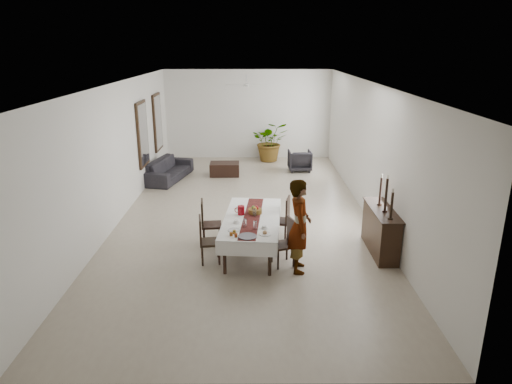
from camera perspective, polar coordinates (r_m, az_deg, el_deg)
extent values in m
cube|color=#B3A68E|center=(11.41, -1.37, -2.75)|extent=(6.00, 12.00, 0.00)
cube|color=white|center=(10.70, -1.50, 13.49)|extent=(6.00, 12.00, 0.02)
cube|color=white|center=(16.85, -1.00, 9.66)|extent=(6.00, 0.02, 3.20)
cube|color=white|center=(5.27, -2.81, -9.57)|extent=(6.00, 0.02, 3.20)
cube|color=white|center=(11.41, -16.72, 4.89)|extent=(0.02, 12.00, 3.20)
cube|color=white|center=(11.29, 14.04, 4.97)|extent=(0.02, 12.00, 3.20)
cube|color=black|center=(9.22, -0.51, -3.37)|extent=(1.11, 2.32, 0.05)
cylinder|color=black|center=(8.43, -3.95, -8.16)|extent=(0.07, 0.07, 0.66)
cylinder|color=black|center=(8.36, 1.72, -8.36)|extent=(0.07, 0.07, 0.66)
cylinder|color=black|center=(10.38, -2.29, -2.98)|extent=(0.07, 0.07, 0.66)
cylinder|color=black|center=(10.32, 2.28, -3.10)|extent=(0.07, 0.07, 0.66)
cube|color=white|center=(9.21, -0.51, -3.21)|extent=(1.29, 2.50, 0.01)
cube|color=white|center=(9.32, -3.89, -3.89)|extent=(0.20, 2.41, 0.28)
cube|color=white|center=(9.23, 2.89, -4.09)|extent=(0.20, 2.41, 0.28)
cube|color=white|center=(8.16, -1.23, -7.16)|extent=(1.10, 0.10, 0.28)
cube|color=white|center=(10.38, 0.04, -1.51)|extent=(1.10, 0.10, 0.28)
cube|color=maroon|center=(9.21, -0.51, -3.17)|extent=(0.51, 2.36, 0.00)
cylinder|color=maroon|center=(9.33, -1.88, -2.29)|extent=(0.15, 0.15, 0.19)
torus|color=#971F0B|center=(9.33, -2.37, -2.28)|extent=(0.11, 0.03, 0.11)
cylinder|color=white|center=(8.60, -0.11, -4.16)|extent=(0.07, 0.07, 0.16)
cylinder|color=silver|center=(8.71, -1.42, -3.89)|extent=(0.07, 0.07, 0.16)
cylinder|color=silver|center=(9.22, -0.20, -2.62)|extent=(0.07, 0.07, 0.16)
cylinder|color=white|center=(8.66, 1.03, -4.40)|extent=(0.08, 0.08, 0.06)
cylinder|color=silver|center=(8.66, 1.03, -4.53)|extent=(0.14, 0.14, 0.01)
cylinder|color=silver|center=(8.92, -2.50, -3.72)|extent=(0.08, 0.08, 0.06)
cylinder|color=silver|center=(8.93, -2.50, -3.85)|extent=(0.14, 0.14, 0.01)
cylinder|color=white|center=(8.40, 1.11, -5.26)|extent=(0.23, 0.23, 0.01)
sphere|color=tan|center=(8.39, 1.12, -5.10)|extent=(0.08, 0.08, 0.08)
cylinder|color=silver|center=(8.58, -2.79, -4.77)|extent=(0.23, 0.23, 0.01)
cylinder|color=white|center=(9.71, -2.03, -1.99)|extent=(0.23, 0.23, 0.01)
cylinder|color=#424146|center=(8.30, -1.09, -5.57)|extent=(0.34, 0.34, 0.02)
cylinder|color=#923915|center=(8.28, -2.53, -5.43)|extent=(0.06, 0.06, 0.07)
cylinder|color=brown|center=(8.34, -3.13, -5.26)|extent=(0.06, 0.06, 0.07)
cylinder|color=brown|center=(8.42, -2.73, -5.02)|extent=(0.06, 0.06, 0.07)
cylinder|color=brown|center=(9.40, -0.11, -2.41)|extent=(0.28, 0.28, 0.09)
sphere|color=#AA1117|center=(9.40, 0.07, -1.97)|extent=(0.08, 0.08, 0.08)
sphere|color=#578126|center=(9.41, -0.33, -1.94)|extent=(0.08, 0.08, 0.08)
sphere|color=gold|center=(9.34, -0.13, -2.10)|extent=(0.08, 0.08, 0.08)
cube|color=black|center=(8.73, 3.37, -6.63)|extent=(0.50, 0.50, 0.04)
cylinder|color=black|center=(8.75, 4.72, -8.15)|extent=(0.05, 0.05, 0.38)
cylinder|color=black|center=(9.01, 3.87, -7.33)|extent=(0.05, 0.05, 0.38)
cylinder|color=black|center=(8.63, 2.79, -8.49)|extent=(0.05, 0.05, 0.38)
cylinder|color=black|center=(8.90, 1.99, -7.64)|extent=(0.05, 0.05, 0.38)
cube|color=black|center=(8.69, 4.47, -4.87)|extent=(0.17, 0.38, 0.49)
cube|color=black|center=(9.79, 2.87, -3.65)|extent=(0.49, 0.49, 0.05)
cylinder|color=black|center=(9.70, 3.67, -5.34)|extent=(0.05, 0.05, 0.41)
cylinder|color=black|center=(10.01, 3.97, -4.59)|extent=(0.05, 0.05, 0.41)
cylinder|color=black|center=(9.75, 1.70, -5.17)|extent=(0.05, 0.05, 0.41)
cylinder|color=black|center=(10.06, 2.07, -4.44)|extent=(0.05, 0.05, 0.41)
cube|color=black|center=(9.67, 4.00, -2.18)|extent=(0.13, 0.41, 0.52)
cube|color=black|center=(8.87, -5.76, -6.25)|extent=(0.44, 0.44, 0.04)
cylinder|color=black|center=(9.10, -6.78, -7.13)|extent=(0.04, 0.04, 0.39)
cylinder|color=black|center=(8.81, -6.71, -8.01)|extent=(0.04, 0.04, 0.39)
cylinder|color=black|center=(9.11, -4.75, -7.04)|extent=(0.04, 0.04, 0.39)
cylinder|color=black|center=(8.82, -4.61, -7.91)|extent=(0.04, 0.04, 0.39)
cube|color=black|center=(8.76, -6.98, -4.71)|extent=(0.09, 0.39, 0.50)
cube|color=black|center=(9.63, -5.57, -4.12)|extent=(0.45, 0.45, 0.05)
cylinder|color=black|center=(9.87, -6.52, -5.01)|extent=(0.04, 0.04, 0.40)
cylinder|color=black|center=(9.56, -6.53, -5.79)|extent=(0.04, 0.04, 0.40)
cylinder|color=black|center=(9.87, -4.57, -4.94)|extent=(0.04, 0.04, 0.40)
cylinder|color=black|center=(9.56, -4.51, -5.72)|extent=(0.04, 0.04, 0.40)
cube|color=black|center=(9.53, -6.74, -2.60)|extent=(0.08, 0.41, 0.52)
imported|color=gray|center=(8.36, 5.46, -4.25)|extent=(0.44, 0.66, 1.77)
cube|color=black|center=(9.56, 15.30, -4.76)|extent=(0.40, 1.49, 0.89)
cube|color=black|center=(9.40, 15.53, -2.16)|extent=(0.44, 1.55, 0.03)
cylinder|color=black|center=(8.89, 16.45, -3.18)|extent=(0.10, 0.10, 0.03)
cylinder|color=black|center=(8.81, 16.60, -1.59)|extent=(0.05, 0.05, 0.50)
cylinder|color=beige|center=(8.72, 16.77, 0.20)|extent=(0.04, 0.04, 0.08)
cylinder|color=black|center=(9.25, 15.79, -2.30)|extent=(0.10, 0.10, 0.03)
cylinder|color=black|center=(9.14, 15.96, -0.32)|extent=(0.05, 0.05, 0.64)
cylinder|color=white|center=(9.04, 16.16, 1.86)|extent=(0.04, 0.04, 0.08)
cylinder|color=black|center=(9.61, 15.17, -1.49)|extent=(0.10, 0.10, 0.03)
cylinder|color=black|center=(9.52, 15.31, 0.15)|extent=(0.05, 0.05, 0.55)
cylinder|color=beige|center=(9.43, 15.46, 1.95)|extent=(0.04, 0.04, 0.08)
imported|color=#262327|center=(14.51, -10.88, 2.79)|extent=(1.32, 2.31, 0.63)
imported|color=#252227|center=(15.30, 5.48, 3.93)|extent=(0.77, 0.79, 0.69)
cube|color=black|center=(14.75, -3.94, 2.88)|extent=(0.95, 0.64, 0.41)
imported|color=#3B6227|center=(16.50, 1.80, 6.36)|extent=(1.35, 1.19, 1.43)
cube|color=black|center=(13.48, -14.00, 7.03)|extent=(0.06, 1.05, 1.85)
cube|color=silver|center=(13.47, -13.86, 7.04)|extent=(0.01, 0.90, 1.70)
cube|color=black|center=(15.50, -12.22, 8.53)|extent=(0.06, 1.05, 1.85)
cube|color=white|center=(15.49, -12.09, 8.53)|extent=(0.01, 0.90, 1.70)
cylinder|color=silver|center=(13.70, -1.21, 14.05)|extent=(0.04, 0.04, 0.20)
cylinder|color=white|center=(13.72, -1.20, 13.22)|extent=(0.16, 0.16, 0.08)
cube|color=silver|center=(14.07, -1.18, 13.34)|extent=(0.10, 0.55, 0.01)
cube|color=white|center=(13.37, -1.23, 13.09)|extent=(0.10, 0.55, 0.01)
cube|color=white|center=(13.72, 0.30, 13.22)|extent=(0.55, 0.10, 0.01)
cube|color=silver|center=(13.73, -2.70, 13.21)|extent=(0.55, 0.10, 0.01)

